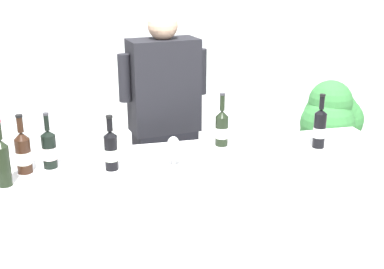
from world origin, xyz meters
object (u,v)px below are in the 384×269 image
at_px(wine_bottle_3, 222,128).
at_px(wine_bottle_5, 3,161).
at_px(wine_glass, 173,146).
at_px(person_server, 165,138).
at_px(wine_bottle_0, 23,152).
at_px(wine_bottle_4, 320,128).
at_px(wine_bottle_2, 111,150).
at_px(wine_bottle_1, 49,149).
at_px(potted_shrub, 330,127).

bearing_deg(wine_bottle_3, wine_bottle_5, -166.33).
distance_m(wine_glass, person_server, 0.82).
bearing_deg(person_server, wine_glass, -97.06).
height_order(wine_bottle_0, wine_bottle_4, wine_bottle_4).
height_order(wine_bottle_2, person_server, person_server).
distance_m(wine_bottle_5, wine_glass, 0.86).
height_order(wine_bottle_3, person_server, person_server).
height_order(wine_bottle_0, person_server, person_server).
xyz_separation_m(wine_bottle_0, wine_bottle_4, (1.69, -0.02, 0.01)).
xyz_separation_m(wine_bottle_2, wine_bottle_3, (0.68, 0.22, -0.00)).
xyz_separation_m(wine_bottle_2, person_server, (0.42, 0.73, -0.23)).
bearing_deg(wine_bottle_2, wine_bottle_5, -171.51).
xyz_separation_m(wine_bottle_0, wine_bottle_1, (0.13, 0.04, -0.01)).
distance_m(wine_bottle_1, potted_shrub, 2.41).
bearing_deg(wine_glass, person_server, 82.94).
bearing_deg(wine_bottle_4, potted_shrub, 57.25).
relative_size(wine_bottle_2, wine_glass, 1.71).
height_order(wine_bottle_3, wine_bottle_5, wine_bottle_5).
bearing_deg(wine_bottle_1, wine_bottle_5, -138.91).
bearing_deg(wine_bottle_4, wine_bottle_1, 177.72).
relative_size(wine_bottle_2, potted_shrub, 0.27).
distance_m(wine_bottle_1, wine_glass, 0.67).
xyz_separation_m(wine_bottle_1, wine_bottle_4, (1.56, -0.06, 0.02)).
distance_m(wine_bottle_0, wine_bottle_4, 1.69).
xyz_separation_m(wine_bottle_4, wine_glass, (-0.91, -0.10, -0.00)).
relative_size(wine_bottle_1, wine_bottle_3, 0.95).
distance_m(wine_bottle_2, person_server, 0.87).
relative_size(wine_bottle_0, wine_bottle_1, 1.03).
distance_m(wine_bottle_2, wine_bottle_3, 0.71).
height_order(wine_glass, person_server, person_server).
bearing_deg(wine_glass, wine_bottle_3, 37.25).
distance_m(wine_bottle_1, wine_bottle_5, 0.28).
bearing_deg(wine_bottle_3, wine_bottle_0, -172.52).
bearing_deg(potted_shrub, wine_bottle_3, -145.52).
relative_size(wine_bottle_1, wine_bottle_4, 0.94).
height_order(wine_bottle_0, potted_shrub, wine_bottle_0).
height_order(wine_bottle_4, person_server, person_server).
distance_m(wine_bottle_2, wine_bottle_4, 1.24).
distance_m(wine_bottle_0, person_server, 1.12).
height_order(wine_bottle_5, wine_glass, wine_bottle_5).
relative_size(wine_bottle_4, wine_glass, 1.86).
xyz_separation_m(wine_bottle_0, wine_glass, (0.78, -0.12, 0.01)).
height_order(wine_bottle_4, potted_shrub, wine_bottle_4).
distance_m(wine_bottle_2, wine_glass, 0.33).
relative_size(wine_bottle_3, wine_glass, 1.84).
bearing_deg(potted_shrub, wine_bottle_1, -157.06).
xyz_separation_m(wine_bottle_1, wine_bottle_3, (1.00, 0.11, 0.00)).
distance_m(wine_bottle_5, person_server, 1.28).
bearing_deg(wine_bottle_3, person_server, 116.48).
xyz_separation_m(person_server, potted_shrub, (1.45, 0.31, -0.13)).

